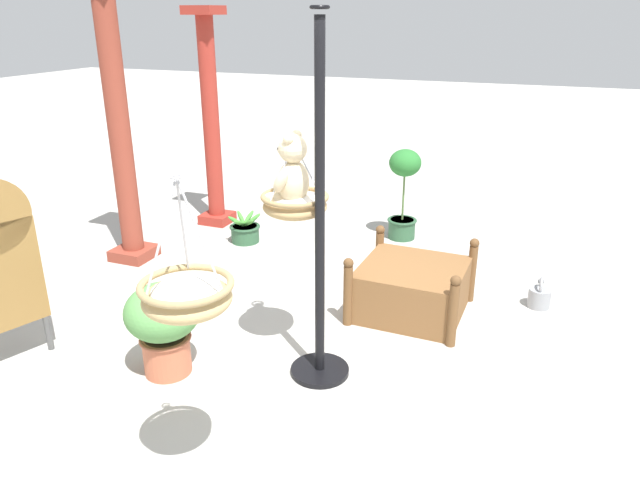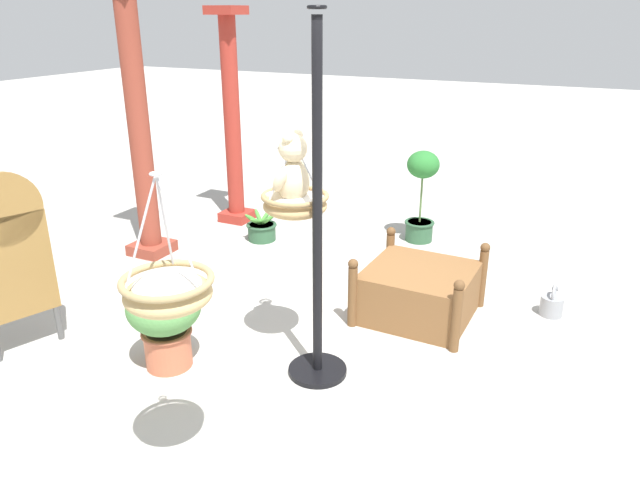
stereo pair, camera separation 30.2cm
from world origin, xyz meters
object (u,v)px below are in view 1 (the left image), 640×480
potted_plant_bushy_green (245,231)px  potted_plant_tall_leafy (164,322)px  display_pole_central (320,274)px  potted_plant_flowering_red (404,190)px  wooden_planter_box (412,287)px  teddy_bear (291,173)px  greenhouse_pillar_left (211,125)px  watering_can (539,296)px  hanging_basket_left_high (187,296)px  hanging_basket_with_teddy (295,204)px  greenhouse_pillar_right (119,124)px

potted_plant_bushy_green → potted_plant_tall_leafy: bearing=-164.2°
display_pole_central → potted_plant_flowering_red: bearing=2.4°
wooden_planter_box → potted_plant_bushy_green: (1.01, 2.23, -0.11)m
teddy_bear → potted_plant_flowering_red: size_ratio=0.48×
teddy_bear → greenhouse_pillar_left: (2.54, 2.20, -0.23)m
watering_can → potted_plant_flowering_red: bearing=51.7°
teddy_bear → potted_plant_flowering_red: 3.00m
potted_plant_flowering_red → potted_plant_tall_leafy: size_ratio=1.51×
potted_plant_tall_leafy → hanging_basket_left_high: bearing=-136.6°
greenhouse_pillar_left → watering_can: (-0.96, -3.96, -1.16)m
greenhouse_pillar_left → watering_can: 4.24m
hanging_basket_left_high → potted_plant_flowering_red: bearing=-0.5°
potted_plant_flowering_red → watering_can: (-1.27, -1.61, -0.50)m
hanging_basket_with_teddy → greenhouse_pillar_right: (1.18, 2.47, 0.22)m
potted_plant_flowering_red → watering_can: 2.12m
hanging_basket_with_teddy → potted_plant_tall_leafy: (-0.55, 0.82, -0.84)m
wooden_planter_box → potted_plant_tall_leafy: 2.20m
display_pole_central → potted_plant_bushy_green: (2.21, 1.81, -0.68)m
wooden_planter_box → potted_plant_bushy_green: wooden_planter_box is taller
hanging_basket_left_high → potted_plant_tall_leafy: 1.57m
watering_can → greenhouse_pillar_right: bearing=95.5°
display_pole_central → potted_plant_bushy_green: bearing=39.3°
display_pole_central → greenhouse_pillar_left: bearing=42.6°
potted_plant_flowering_red → potted_plant_bushy_green: (-0.80, 1.69, -0.47)m
greenhouse_pillar_right → potted_plant_flowering_red: bearing=-57.1°
potted_plant_tall_leafy → display_pole_central: bearing=-69.6°
teddy_bear → greenhouse_pillar_right: size_ratio=0.17×
greenhouse_pillar_left → teddy_bear: bearing=-139.1°
wooden_planter_box → potted_plant_bushy_green: 2.45m
display_pole_central → potted_plant_bushy_green: 2.94m
greenhouse_pillar_right → wooden_planter_box: size_ratio=3.02×
display_pole_central → watering_can: bearing=-40.6°
wooden_planter_box → display_pole_central: bearing=161.1°
greenhouse_pillar_right → display_pole_central: bearing=-116.0°
display_pole_central → greenhouse_pillar_right: size_ratio=0.84×
hanging_basket_left_high → potted_plant_tall_leafy: size_ratio=0.98×
hanging_basket_with_teddy → potted_plant_bushy_green: hanging_basket_with_teddy is taller
greenhouse_pillar_left → wooden_planter_box: 3.40m
hanging_basket_left_high → display_pole_central: bearing=-6.8°
potted_plant_bushy_green → hanging_basket_with_teddy: bearing=-142.9°
hanging_basket_with_teddy → potted_plant_flowering_red: (2.86, -0.13, -0.66)m
hanging_basket_with_teddy → teddy_bear: teddy_bear is taller
hanging_basket_with_teddy → greenhouse_pillar_right: 2.74m
hanging_basket_left_high → teddy_bear: bearing=4.3°
teddy_bear → hanging_basket_left_high: hanging_basket_left_high is taller
hanging_basket_left_high → potted_plant_bushy_green: size_ratio=1.55×
potted_plant_flowering_red → watering_can: bearing=-128.3°
hanging_basket_left_high → hanging_basket_with_teddy: bearing=3.3°
hanging_basket_with_teddy → hanging_basket_left_high: size_ratio=0.78×
greenhouse_pillar_right → watering_can: bearing=-84.5°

